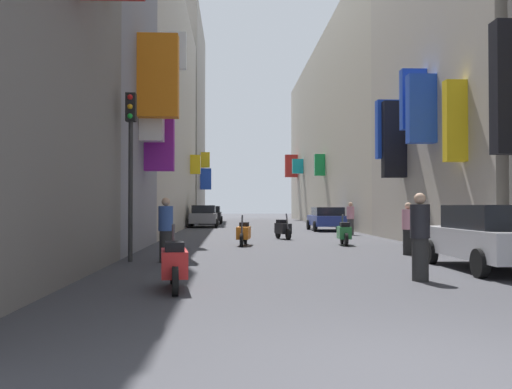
{
  "coord_description": "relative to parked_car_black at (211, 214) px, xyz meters",
  "views": [
    {
      "loc": [
        -2.0,
        -4.82,
        1.47
      ],
      "look_at": [
        -0.25,
        34.39,
        2.26
      ],
      "focal_mm": 39.37,
      "sensor_mm": 36.0,
      "label": 1
    }
  ],
  "objects": [
    {
      "name": "building_left_mid_b",
      "position": [
        -4.36,
        -10.85,
        6.68
      ],
      "size": [
        7.09,
        24.53,
        14.9
      ],
      "color": "#B2A899",
      "rests_on": "ground"
    },
    {
      "name": "building_right_mid_c",
      "position": [
        11.63,
        -24.85,
        6.74
      ],
      "size": [
        7.06,
        13.1,
        15.04
      ],
      "color": "#B2A899",
      "rests_on": "ground"
    },
    {
      "name": "parked_car_grey",
      "position": [
        -0.24,
        -7.01,
        0.02
      ],
      "size": [
        1.95,
        4.35,
        1.5
      ],
      "color": "slate",
      "rests_on": "ground"
    },
    {
      "name": "building_right_far",
      "position": [
        11.64,
        0.32,
        6.57
      ],
      "size": [
        7.31,
        37.22,
        14.68
      ],
      "color": "#BCB29E",
      "rests_on": "ground"
    },
    {
      "name": "pedestrian_mid_street",
      "position": [
        6.93,
        -29.39,
        0.01
      ],
      "size": [
        0.47,
        0.47,
        1.57
      ],
      "color": "black",
      "rests_on": "ground"
    },
    {
      "name": "scooter_red",
      "position": [
        0.65,
        -36.0,
        -0.3
      ],
      "size": [
        0.59,
        1.96,
        1.13
      ],
      "color": "red",
      "rests_on": "ground"
    },
    {
      "name": "pedestrian_near_right",
      "position": [
        7.66,
        -17.88,
        0.06
      ],
      "size": [
        0.49,
        0.49,
        1.65
      ],
      "color": "#3C3C3C",
      "rests_on": "ground"
    },
    {
      "name": "parked_car_black",
      "position": [
        0.0,
        0.0,
        0.0
      ],
      "size": [
        1.86,
        4.31,
        1.44
      ],
      "color": "black",
      "rests_on": "ground"
    },
    {
      "name": "parked_car_blue",
      "position": [
        7.31,
        -13.0,
        -0.03
      ],
      "size": [
        1.99,
        4.13,
        1.38
      ],
      "color": "navy",
      "rests_on": "ground"
    },
    {
      "name": "building_left_far",
      "position": [
        -4.35,
        11.13,
        9.38
      ],
      "size": [
        7.07,
        15.58,
        20.29
      ],
      "color": "gray",
      "rests_on": "ground"
    },
    {
      "name": "scooter_black",
      "position": [
        3.93,
        -21.23,
        -0.3
      ],
      "size": [
        0.7,
        1.73,
        1.13
      ],
      "color": "black",
      "rests_on": "ground"
    },
    {
      "name": "traffic_light_near_corner",
      "position": [
        -1.01,
        -30.99,
        2.25
      ],
      "size": [
        0.26,
        0.34,
        4.45
      ],
      "color": "#2D2D2D",
      "rests_on": "ground"
    },
    {
      "name": "parked_car_silver",
      "position": [
        7.54,
        -33.39,
        0.01
      ],
      "size": [
        1.88,
        4.25,
        1.48
      ],
      "color": "#B7B7BC",
      "rests_on": "ground"
    },
    {
      "name": "scooter_green",
      "position": [
        5.86,
        -25.15,
        -0.3
      ],
      "size": [
        0.52,
        1.8,
        1.13
      ],
      "color": "#287F3D",
      "rests_on": "ground"
    },
    {
      "name": "pedestrian_near_left",
      "position": [
        -0.05,
        -31.24,
        0.07
      ],
      "size": [
        0.53,
        0.53,
        1.68
      ],
      "color": "#292929",
      "rests_on": "ground"
    },
    {
      "name": "scooter_white",
      "position": [
        6.96,
        -9.11,
        -0.3
      ],
      "size": [
        0.58,
        1.78,
        1.13
      ],
      "color": "silver",
      "rests_on": "ground"
    },
    {
      "name": "ground_plane",
      "position": [
        3.64,
        -11.08,
        -0.76
      ],
      "size": [
        140.0,
        140.0,
        0.0
      ],
      "primitive_type": "plane",
      "color": "#38383D"
    },
    {
      "name": "pedestrian_crossing",
      "position": [
        5.34,
        -35.07,
        0.1
      ],
      "size": [
        0.52,
        0.52,
        1.72
      ],
      "color": "#262626",
      "rests_on": "ground"
    },
    {
      "name": "scooter_orange",
      "position": [
        2.11,
        -25.1,
        -0.3
      ],
      "size": [
        0.58,
        1.97,
        1.13
      ],
      "color": "orange",
      "rests_on": "ground"
    }
  ]
}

